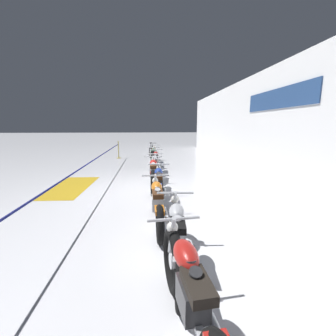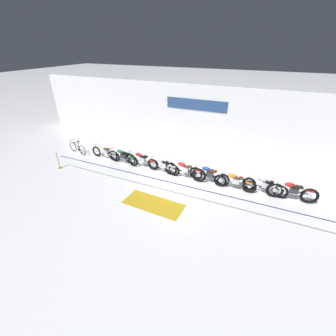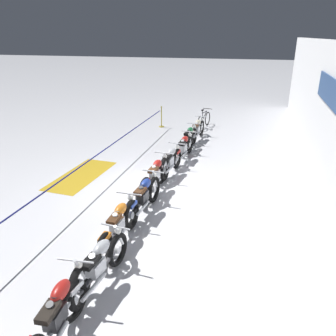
# 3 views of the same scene
# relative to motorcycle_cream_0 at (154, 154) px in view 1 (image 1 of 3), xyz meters

# --- Properties ---
(ground_plane) EXTENTS (120.00, 120.00, 0.00)m
(ground_plane) POSITION_rel_motorcycle_cream_0_xyz_m (5.40, -0.69, -0.46)
(ground_plane) COLOR silver
(back_wall) EXTENTS (28.00, 0.29, 4.20)m
(back_wall) POSITION_rel_motorcycle_cream_0_xyz_m (5.39, 4.44, 1.64)
(back_wall) COLOR white
(back_wall) RESTS_ON ground
(motorcycle_cream_0) EXTENTS (2.26, 0.62, 0.92)m
(motorcycle_cream_0) POSITION_rel_motorcycle_cream_0_xyz_m (0.00, 0.00, 0.00)
(motorcycle_cream_0) COLOR black
(motorcycle_cream_0) RESTS_ON ground
(motorcycle_green_1) EXTENTS (2.23, 0.62, 0.92)m
(motorcycle_green_1) POSITION_rel_motorcycle_cream_0_xyz_m (1.36, -0.07, -0.01)
(motorcycle_green_1) COLOR black
(motorcycle_green_1) RESTS_ON ground
(motorcycle_red_2) EXTENTS (2.33, 0.62, 0.92)m
(motorcycle_red_2) POSITION_rel_motorcycle_cream_0_xyz_m (2.65, 0.01, -0.01)
(motorcycle_red_2) COLOR black
(motorcycle_red_2) RESTS_ON ground
(motorcycle_silver_3) EXTENTS (2.11, 0.62, 0.92)m
(motorcycle_silver_3) POSITION_rel_motorcycle_cream_0_xyz_m (4.11, -0.11, -0.00)
(motorcycle_silver_3) COLOR black
(motorcycle_silver_3) RESTS_ON ground
(motorcycle_red_4) EXTENTS (2.47, 0.62, 0.98)m
(motorcycle_red_4) POSITION_rel_motorcycle_cream_0_xyz_m (5.44, -0.17, 0.02)
(motorcycle_red_4) COLOR black
(motorcycle_red_4) RESTS_ON ground
(motorcycle_blue_5) EXTENTS (2.23, 0.62, 0.95)m
(motorcycle_blue_5) POSITION_rel_motorcycle_cream_0_xyz_m (6.77, -0.07, 0.01)
(motorcycle_blue_5) COLOR black
(motorcycle_blue_5) RESTS_ON ground
(motorcycle_orange_6) EXTENTS (2.13, 0.62, 0.92)m
(motorcycle_orange_6) POSITION_rel_motorcycle_cream_0_xyz_m (8.13, -0.17, -0.01)
(motorcycle_orange_6) COLOR black
(motorcycle_orange_6) RESTS_ON ground
(motorcycle_silver_7) EXTENTS (2.16, 0.62, 0.92)m
(motorcycle_silver_7) POSITION_rel_motorcycle_cream_0_xyz_m (9.54, 0.05, -0.00)
(motorcycle_silver_7) COLOR black
(motorcycle_silver_7) RESTS_ON ground
(motorcycle_red_8) EXTENTS (2.27, 0.62, 0.98)m
(motorcycle_red_8) POSITION_rel_motorcycle_cream_0_xyz_m (10.73, 0.01, 0.02)
(motorcycle_red_8) COLOR black
(motorcycle_red_8) RESTS_ON ground
(bicycle) EXTENTS (1.67, 0.52, 0.94)m
(bicycle) POSITION_rel_motorcycle_cream_0_xyz_m (-2.25, -0.08, -0.09)
(bicycle) COLOR black
(bicycle) RESTS_ON ground
(stanchion_far_left) EXTENTS (14.06, 0.28, 1.05)m
(stanchion_far_left) POSITION_rel_motorcycle_cream_0_xyz_m (3.84, -2.15, 0.31)
(stanchion_far_left) COLOR gold
(stanchion_far_left) RESTS_ON ground
(floor_banner) EXTENTS (2.89, 1.32, 0.01)m
(floor_banner) POSITION_rel_motorcycle_cream_0_xyz_m (4.94, -2.93, -0.46)
(floor_banner) COLOR #B78E19
(floor_banner) RESTS_ON ground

